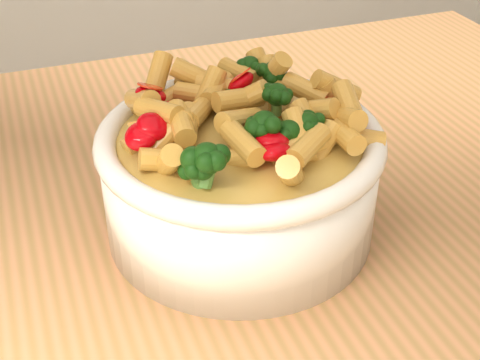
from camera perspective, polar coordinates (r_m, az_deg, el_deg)
name	(u,v)px	position (r m, az deg, el deg)	size (l,w,h in m)	color
serving_bowl	(240,179)	(0.53, 0.00, 0.11)	(0.22, 0.22, 0.10)	white
pasta_salad	(240,112)	(0.50, 0.00, 5.80)	(0.18, 0.18, 0.04)	gold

